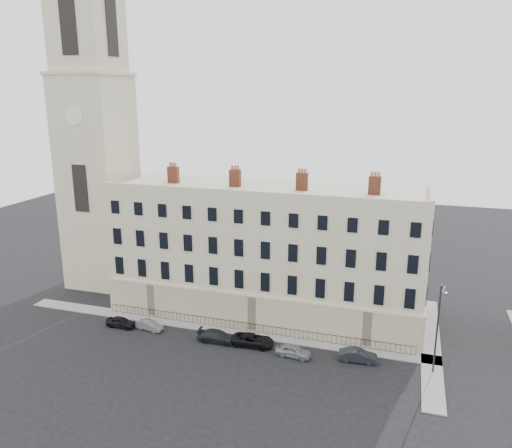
% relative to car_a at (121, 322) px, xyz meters
% --- Properties ---
extents(ground, '(160.00, 160.00, 0.00)m').
position_rel_car_a_xyz_m(ground, '(20.38, -2.24, -0.59)').
color(ground, black).
rests_on(ground, ground).
extents(terrace, '(36.22, 12.22, 17.00)m').
position_rel_car_a_xyz_m(terrace, '(14.42, 9.73, 6.90)').
color(terrace, beige).
rests_on(terrace, ground).
extents(church_tower, '(8.00, 8.13, 44.00)m').
position_rel_car_a_xyz_m(church_tower, '(-9.62, 11.76, 18.07)').
color(church_tower, beige).
rests_on(church_tower, ground).
extents(pavement_terrace, '(48.00, 2.00, 0.12)m').
position_rel_car_a_xyz_m(pavement_terrace, '(10.38, 2.76, -0.53)').
color(pavement_terrace, gray).
rests_on(pavement_terrace, ground).
extents(pavement_east_return, '(2.00, 24.00, 0.12)m').
position_rel_car_a_xyz_m(pavement_east_return, '(33.38, 5.76, -0.53)').
color(pavement_east_return, gray).
rests_on(pavement_east_return, ground).
extents(railings, '(35.00, 0.04, 0.96)m').
position_rel_car_a_xyz_m(railings, '(14.38, 3.16, -0.04)').
color(railings, black).
rests_on(railings, ground).
extents(car_a, '(3.47, 1.40, 1.18)m').
position_rel_car_a_xyz_m(car_a, '(0.00, 0.00, 0.00)').
color(car_a, black).
rests_on(car_a, ground).
extents(car_b, '(3.34, 1.58, 1.06)m').
position_rel_car_a_xyz_m(car_b, '(3.42, 0.36, -0.06)').
color(car_b, slate).
rests_on(car_b, ground).
extents(car_c, '(4.34, 1.89, 1.24)m').
position_rel_car_a_xyz_m(car_c, '(11.67, 0.05, 0.03)').
color(car_c, black).
rests_on(car_c, ground).
extents(car_d, '(4.57, 2.26, 1.25)m').
position_rel_car_a_xyz_m(car_d, '(15.54, 0.37, 0.03)').
color(car_d, black).
rests_on(car_d, ground).
extents(car_e, '(3.74, 1.79, 1.23)m').
position_rel_car_a_xyz_m(car_e, '(20.12, -0.54, 0.02)').
color(car_e, gray).
rests_on(car_e, ground).
extents(car_f, '(3.88, 1.63, 1.25)m').
position_rel_car_a_xyz_m(car_f, '(26.42, 0.42, 0.03)').
color(car_f, '#1F232A').
rests_on(car_f, ground).
extents(streetlamp, '(0.55, 1.92, 8.93)m').
position_rel_car_a_xyz_m(streetlamp, '(33.47, 0.30, 4.36)').
color(streetlamp, '#323238').
rests_on(streetlamp, ground).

